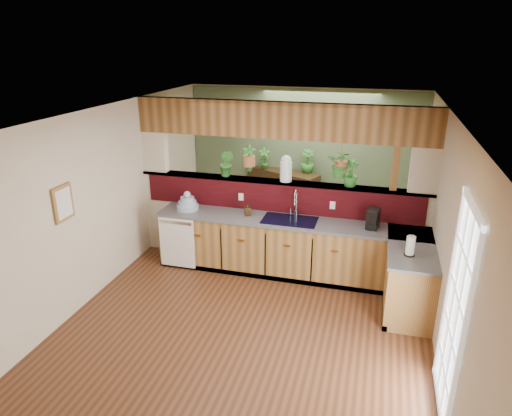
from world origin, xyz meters
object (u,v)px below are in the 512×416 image
(paper_towel, at_px, (410,246))
(shelving_console, at_px, (283,195))
(glass_jar, at_px, (286,168))
(dish_stack, at_px, (188,204))
(faucet, at_px, (295,202))
(coffee_maker, at_px, (373,220))
(soap_dispenser, at_px, (248,209))

(paper_towel, bearing_deg, shelving_console, 127.03)
(glass_jar, bearing_deg, dish_stack, -166.71)
(paper_towel, height_order, glass_jar, glass_jar)
(faucet, xyz_separation_m, paper_towel, (1.64, -0.92, -0.11))
(dish_stack, distance_m, coffee_maker, 2.87)
(dish_stack, relative_size, soap_dispenser, 1.71)
(dish_stack, height_order, glass_jar, glass_jar)
(soap_dispenser, bearing_deg, paper_towel, -18.40)
(faucet, bearing_deg, dish_stack, -175.33)
(soap_dispenser, bearing_deg, shelving_console, 88.24)
(paper_towel, bearing_deg, dish_stack, 166.95)
(faucet, bearing_deg, paper_towel, -29.23)
(soap_dispenser, relative_size, shelving_console, 0.14)
(dish_stack, bearing_deg, coffee_maker, 0.08)
(faucet, relative_size, shelving_console, 0.29)
(dish_stack, bearing_deg, faucet, 4.67)
(coffee_maker, bearing_deg, shelving_console, 140.75)
(shelving_console, bearing_deg, coffee_maker, -27.41)
(coffee_maker, height_order, glass_jar, glass_jar)
(coffee_maker, xyz_separation_m, glass_jar, (-1.36, 0.35, 0.56))
(coffee_maker, relative_size, paper_towel, 1.02)
(paper_towel, bearing_deg, coffee_maker, 121.65)
(faucet, xyz_separation_m, dish_stack, (-1.71, -0.14, -0.14))
(soap_dispenser, distance_m, shelving_console, 2.31)
(faucet, distance_m, soap_dispenser, 0.74)
(shelving_console, bearing_deg, paper_towel, -29.11)
(glass_jar, height_order, shelving_console, glass_jar)
(faucet, xyz_separation_m, glass_jar, (-0.20, 0.22, 0.46))
(paper_towel, bearing_deg, soap_dispenser, 161.60)
(faucet, height_order, dish_stack, faucet)
(dish_stack, distance_m, glass_jar, 1.66)
(soap_dispenser, distance_m, coffee_maker, 1.88)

